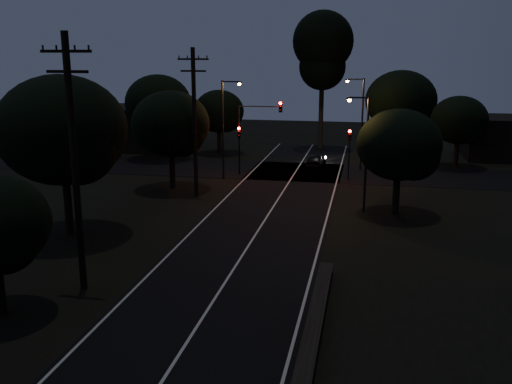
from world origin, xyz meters
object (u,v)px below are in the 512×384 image
at_px(streetlight_c, 364,146).
at_px(car, 316,160).
at_px(tall_pine, 323,50).
at_px(streetlight_b, 360,117).
at_px(signal_mast, 259,124).
at_px(utility_pole_far, 195,120).
at_px(utility_pole_mid, 74,161).
at_px(streetlight_a, 225,123).
at_px(signal_left, 239,141).
at_px(signal_right, 349,145).

bearing_deg(streetlight_c, car, 106.62).
relative_size(tall_pine, streetlight_b, 1.81).
relative_size(tall_pine, signal_mast, 2.31).
bearing_deg(signal_mast, tall_pine, 75.38).
bearing_deg(utility_pole_far, signal_mast, 68.89).
bearing_deg(tall_pine, streetlight_b, -68.62).
xyz_separation_m(utility_pole_mid, streetlight_b, (11.31, 29.00, -1.10)).
xyz_separation_m(streetlight_a, streetlight_c, (11.14, -8.00, -0.29)).
bearing_deg(streetlight_c, streetlight_a, 144.31).
distance_m(utility_pole_far, streetlight_c, 12.05).
distance_m(utility_pole_mid, signal_left, 25.19).
xyz_separation_m(signal_left, streetlight_c, (10.43, -9.99, 1.51)).
xyz_separation_m(signal_left, streetlight_a, (-0.71, -1.99, 1.80)).
bearing_deg(utility_pole_far, car, 58.82).
relative_size(streetlight_a, car, 2.22).
distance_m(utility_pole_mid, streetlight_b, 31.15).
bearing_deg(signal_left, streetlight_c, -43.76).
bearing_deg(signal_left, utility_pole_mid, -93.21).
bearing_deg(streetlight_c, utility_pole_mid, -128.26).
distance_m(utility_pole_mid, streetlight_c, 19.15).
bearing_deg(streetlight_a, tall_pine, 69.64).
bearing_deg(utility_pole_far, signal_left, 80.06).
bearing_deg(signal_mast, streetlight_c, -48.81).
bearing_deg(signal_left, streetlight_a, -109.59).
bearing_deg(signal_mast, streetlight_a, -140.23).
relative_size(utility_pole_mid, car, 3.06).
relative_size(utility_pole_far, car, 2.92).
bearing_deg(utility_pole_mid, streetlight_c, 51.74).
bearing_deg(utility_pole_mid, streetlight_b, 68.70).
bearing_deg(car, signal_left, 40.79).
distance_m(signal_right, signal_mast, 7.66).
height_order(signal_left, car, signal_left).
xyz_separation_m(tall_pine, streetlight_b, (4.31, -11.00, -5.78)).
bearing_deg(signal_left, signal_mast, 0.13).
relative_size(signal_left, car, 1.14).
xyz_separation_m(signal_left, streetlight_b, (9.91, 4.01, 1.80)).
bearing_deg(car, tall_pine, -82.34).
height_order(tall_pine, signal_right, tall_pine).
distance_m(signal_right, streetlight_b, 4.45).
relative_size(utility_pole_far, signal_mast, 1.68).
bearing_deg(signal_right, streetlight_c, -82.98).
bearing_deg(utility_pole_mid, streetlight_a, 88.27).
distance_m(utility_pole_mid, utility_pole_far, 17.00).
relative_size(utility_pole_mid, utility_pole_far, 1.05).
height_order(signal_right, streetlight_b, streetlight_b).
distance_m(streetlight_a, streetlight_b, 12.19).
bearing_deg(tall_pine, utility_pole_mid, -99.93).
height_order(signal_left, signal_mast, signal_mast).
bearing_deg(streetlight_a, streetlight_c, -35.69).
bearing_deg(car, streetlight_b, 178.33).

